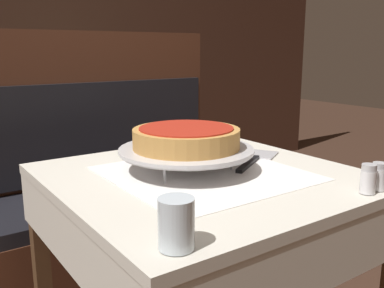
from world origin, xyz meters
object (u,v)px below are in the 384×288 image
Objects in this scene: salt_shaker at (368,179)px; pepper_shaker at (379,176)px; dining_table_front at (205,208)px; pizza_server at (255,159)px; water_glass_near at (176,223)px; dining_table_rear at (83,120)px; booth_bench at (104,216)px; deep_dish_pizza at (186,138)px; condiment_caddy at (87,99)px; pizza_pan_stand at (186,151)px.

salt_shaker reaches higher than pepper_shaker.
pizza_server is at bearing 6.51° from dining_table_front.
pepper_shaker is at bearing -1.92° from water_glass_near.
salt_shaker is at bearing -58.79° from dining_table_front.
dining_table_rear is 0.96m from booth_bench.
booth_bench is (0.03, 0.84, -0.31)m from dining_table_front.
condiment_caddy is (0.31, 1.59, -0.06)m from deep_dish_pizza.
booth_bench is at bearing 88.25° from dining_table_front.
dining_table_front is 1.67m from condiment_caddy.
salt_shaker is at bearing -58.87° from deep_dish_pizza.
pepper_shaker reaches higher than pizza_pan_stand.
dining_table_front is 2.11× the size of pizza_pan_stand.
booth_bench is 8.34× the size of condiment_caddy.
pizza_pan_stand is 5.33× the size of salt_shaker.
pizza_server is at bearing -76.11° from booth_bench.
dining_table_front is 11.71× the size of pepper_shaker.
salt_shaker is (0.21, -1.23, 0.46)m from booth_bench.
pizza_pan_stand is 0.54m from pepper_shaker.
booth_bench is 0.94m from pizza_server.
condiment_caddy is (0.05, 2.02, 0.01)m from salt_shaker.
pepper_shaker is at bearing -82.57° from pizza_server.
dining_table_front is 5.27× the size of condiment_caddy.
salt_shaker is (-0.04, -2.10, 0.14)m from dining_table_rear.
deep_dish_pizza is at bearing 53.71° from water_glass_near.
deep_dish_pizza is 1.97× the size of condiment_caddy.
deep_dish_pizza is 0.28m from pizza_server.
condiment_caddy is (0.01, -0.07, 0.15)m from dining_table_rear.
pizza_server is at bearing -91.86° from condiment_caddy.
water_glass_near is at bearing 178.08° from pepper_shaker.
pizza_pan_stand is (-0.30, -1.66, 0.16)m from dining_table_rear.
pizza_pan_stand is 0.04m from deep_dish_pizza.
salt_shaker is 0.05m from pepper_shaker.
dining_table_rear is at bearing 97.29° from condiment_caddy.
condiment_caddy is (0.05, 1.61, 0.04)m from pizza_server.
pizza_pan_stand is at bearing -100.30° from dining_table_rear.
pizza_pan_stand is at bearing 125.43° from pepper_shaker.
deep_dish_pizza is at bearing 120.55° from dining_table_front.
salt_shaker is 1.04× the size of pepper_shaker.
water_glass_near is (-0.31, -0.42, -0.05)m from deep_dish_pizza.
condiment_caddy is at bearing 72.32° from booth_bench.
pizza_server is at bearing 90.92° from salt_shaker.
salt_shaker is (0.23, -0.39, 0.15)m from dining_table_front.
salt_shaker is at bearing -80.37° from booth_bench.
pizza_pan_stand is (-0.06, -0.79, 0.49)m from booth_bench.
pizza_pan_stand is 1.62m from condiment_caddy.
water_glass_near is at bearing -145.31° from pizza_server.
booth_bench is 3.34× the size of pizza_pan_stand.
condiment_caddy reaches higher than salt_shaker.
dining_table_rear is 0.16m from condiment_caddy.
deep_dish_pizza reaches higher than salt_shaker.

